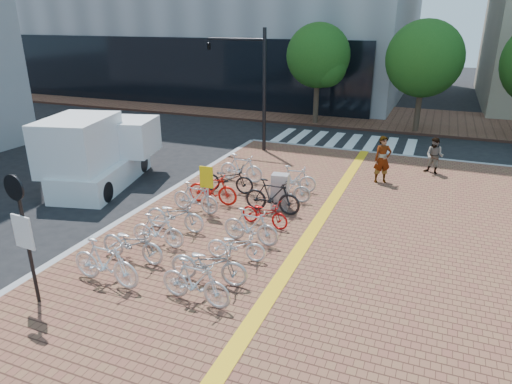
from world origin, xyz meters
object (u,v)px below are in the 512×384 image
at_px(bike_0, 105,262).
at_px(pedestrian_a, 383,160).
at_px(bike_15, 294,179).
at_px(bike_9, 209,263).
at_px(bike_7, 241,168).
at_px(bike_13, 272,196).
at_px(box_truck, 99,153).
at_px(bike_10, 236,245).
at_px(pedestrian_b, 434,156).
at_px(bike_3, 175,215).
at_px(traffic_light_pole, 238,67).
at_px(bike_8, 195,282).
at_px(bike_1, 132,243).
at_px(bike_2, 158,230).
at_px(bike_12, 265,213).
at_px(bike_14, 288,188).
at_px(yellow_sign, 207,182).
at_px(bike_11, 251,226).
at_px(bike_4, 195,198).
at_px(utility_box, 280,191).
at_px(notice_sign, 22,225).
at_px(bike_5, 212,189).
at_px(bike_6, 228,179).

bearing_deg(bike_0, pedestrian_a, -24.97).
bearing_deg(bike_15, bike_9, 171.82).
height_order(bike_7, bike_13, bike_13).
relative_size(pedestrian_a, box_truck, 0.35).
relative_size(bike_0, box_truck, 0.37).
xyz_separation_m(bike_10, pedestrian_b, (4.66, 9.81, 0.34)).
height_order(bike_3, box_truck, box_truck).
height_order(bike_10, pedestrian_a, pedestrian_a).
xyz_separation_m(bike_0, traffic_light_pole, (-2.11, 12.82, 3.38)).
distance_m(bike_8, bike_15, 7.75).
relative_size(bike_1, bike_8, 1.07).
relative_size(bike_2, traffic_light_pole, 0.28).
relative_size(bike_3, bike_13, 1.00).
distance_m(bike_3, bike_12, 2.78).
distance_m(bike_9, bike_10, 1.31).
height_order(bike_7, bike_14, bike_7).
height_order(bike_7, pedestrian_a, pedestrian_a).
bearing_deg(bike_0, yellow_sign, -1.75).
relative_size(bike_3, bike_11, 1.11).
xyz_separation_m(pedestrian_b, yellow_sign, (-6.79, -7.39, 0.40)).
height_order(pedestrian_a, yellow_sign, pedestrian_a).
bearing_deg(bike_10, bike_4, 37.58).
bearing_deg(yellow_sign, bike_14, 44.97).
height_order(bike_0, bike_4, bike_0).
distance_m(bike_2, yellow_sign, 2.64).
distance_m(bike_1, bike_12, 4.22).
xyz_separation_m(bike_10, traffic_light_pole, (-4.57, 10.53, 3.55)).
xyz_separation_m(bike_1, traffic_light_pole, (-2.00, 11.61, 3.46)).
height_order(bike_2, pedestrian_a, pedestrian_a).
xyz_separation_m(bike_11, traffic_light_pole, (-4.55, 9.48, 3.45)).
bearing_deg(utility_box, bike_14, 84.68).
height_order(bike_8, notice_sign, notice_sign).
relative_size(bike_9, traffic_light_pole, 0.35).
bearing_deg(pedestrian_b, bike_13, -106.04).
relative_size(bike_1, bike_5, 1.06).
distance_m(bike_0, bike_9, 2.51).
height_order(bike_7, bike_8, bike_7).
bearing_deg(bike_4, bike_3, -173.22).
distance_m(bike_4, bike_13, 2.58).
relative_size(bike_14, yellow_sign, 0.96).
bearing_deg(traffic_light_pole, yellow_sign, -73.24).
relative_size(bike_4, pedestrian_a, 0.93).
height_order(bike_8, pedestrian_b, pedestrian_b).
relative_size(bike_11, bike_14, 1.08).
distance_m(bike_12, notice_sign, 6.94).
xyz_separation_m(bike_4, bike_6, (0.20, 2.12, 0.00)).
distance_m(bike_8, pedestrian_b, 12.88).
bearing_deg(bike_3, bike_12, -64.50).
bearing_deg(bike_3, traffic_light_pole, 9.20).
relative_size(bike_9, pedestrian_b, 1.30).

